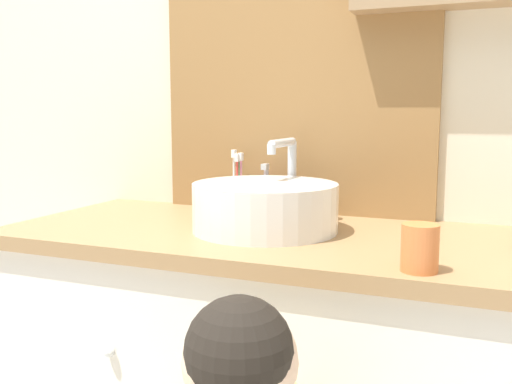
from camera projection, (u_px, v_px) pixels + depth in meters
wall_back at (328, 56)px, 1.57m from camera, size 3.20×0.18×2.50m
sink_basin at (266, 206)px, 1.36m from camera, size 0.35×0.40×0.22m
toothbrush_holder at (238, 194)px, 1.63m from camera, size 0.07×0.07×0.18m
soap_dispenser at (266, 194)px, 1.61m from camera, size 0.05×0.05×0.14m
drinking_cup at (420, 248)px, 1.01m from camera, size 0.07×0.07×0.09m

